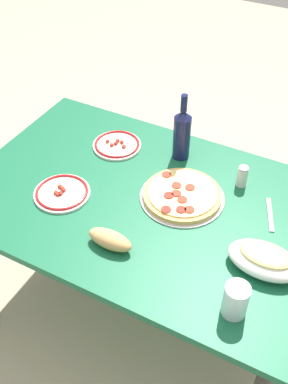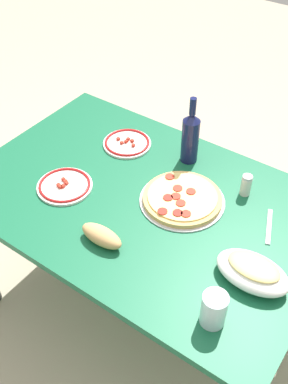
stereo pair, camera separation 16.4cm
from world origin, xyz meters
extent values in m
plane|color=tan|center=(0.00, 0.00, 0.00)|extent=(8.00, 8.00, 0.00)
cube|color=#145938|center=(0.00, 0.00, 0.70)|extent=(1.36, 0.90, 0.03)
cylinder|color=#33302D|center=(0.62, -0.39, 0.34)|extent=(0.07, 0.07, 0.69)
cylinder|color=#B7B7BC|center=(-0.13, -0.07, 0.72)|extent=(0.32, 0.32, 0.01)
cylinder|color=tan|center=(-0.13, -0.07, 0.73)|extent=(0.30, 0.30, 0.02)
cylinder|color=#EACC75|center=(-0.13, -0.07, 0.75)|extent=(0.26, 0.26, 0.01)
cylinder|color=#B22D1E|center=(-0.03, -0.13, 0.75)|extent=(0.04, 0.04, 0.00)
cylinder|color=maroon|center=(-0.09, -0.02, 0.75)|extent=(0.04, 0.04, 0.00)
cylinder|color=maroon|center=(-0.16, 0.02, 0.75)|extent=(0.04, 0.04, 0.00)
cylinder|color=#B22D1E|center=(-0.11, -0.05, 0.75)|extent=(0.04, 0.04, 0.00)
cylinder|color=#B22D1E|center=(-0.14, -0.03, 0.75)|extent=(0.04, 0.04, 0.00)
cylinder|color=#B22D1E|center=(-0.19, 0.01, 0.75)|extent=(0.04, 0.04, 0.00)
cylinder|color=#B22D1E|center=(-0.14, -0.10, 0.75)|extent=(0.04, 0.04, 0.00)
cylinder|color=#B22D1E|center=(-0.09, -0.09, 0.75)|extent=(0.04, 0.04, 0.00)
cylinder|color=maroon|center=(-0.11, 0.05, 0.75)|extent=(0.04, 0.04, 0.00)
ellipsoid|color=white|center=(-0.49, 0.11, 0.75)|extent=(0.24, 0.15, 0.07)
ellipsoid|color=#AD2819|center=(-0.49, 0.11, 0.77)|extent=(0.20, 0.12, 0.03)
ellipsoid|color=#EACC75|center=(-0.49, 0.11, 0.78)|extent=(0.17, 0.10, 0.02)
cylinder|color=#141942|center=(-0.02, -0.29, 0.81)|extent=(0.07, 0.07, 0.19)
cone|color=#141942|center=(-0.02, -0.29, 0.92)|extent=(0.07, 0.07, 0.03)
cylinder|color=#141942|center=(-0.02, -0.29, 0.97)|extent=(0.03, 0.03, 0.07)
cylinder|color=silver|center=(-0.46, 0.31, 0.78)|extent=(0.08, 0.08, 0.12)
cylinder|color=white|center=(0.28, 0.13, 0.72)|extent=(0.21, 0.21, 0.01)
torus|color=red|center=(0.28, 0.13, 0.73)|extent=(0.20, 0.20, 0.01)
cube|color=#AD2819|center=(0.28, 0.14, 0.73)|extent=(0.01, 0.01, 0.01)
cube|color=#AD2819|center=(0.30, 0.14, 0.73)|extent=(0.01, 0.01, 0.01)
cube|color=#AD2819|center=(0.28, 0.12, 0.73)|extent=(0.01, 0.01, 0.01)
cube|color=#AD2819|center=(0.29, 0.15, 0.73)|extent=(0.01, 0.01, 0.01)
cube|color=#AD2819|center=(0.29, 0.11, 0.73)|extent=(0.01, 0.01, 0.01)
cube|color=#AD2819|center=(0.31, 0.11, 0.73)|extent=(0.01, 0.01, 0.01)
cylinder|color=white|center=(0.25, -0.23, 0.72)|extent=(0.21, 0.21, 0.01)
torus|color=red|center=(0.25, -0.23, 0.73)|extent=(0.19, 0.19, 0.01)
cube|color=#AD2819|center=(0.26, -0.23, 0.73)|extent=(0.01, 0.01, 0.01)
cube|color=#AD2819|center=(0.21, -0.22, 0.73)|extent=(0.01, 0.01, 0.01)
cube|color=#AD2819|center=(0.24, -0.25, 0.73)|extent=(0.01, 0.01, 0.01)
cube|color=#AD2819|center=(0.26, -0.21, 0.73)|extent=(0.01, 0.01, 0.01)
cube|color=#AD2819|center=(0.29, -0.22, 0.73)|extent=(0.01, 0.01, 0.01)
cube|color=#AD2819|center=(0.26, -0.25, 0.73)|extent=(0.01, 0.01, 0.01)
ellipsoid|color=tan|center=(-0.01, 0.26, 0.75)|extent=(0.16, 0.07, 0.06)
cylinder|color=silver|center=(-0.30, -0.24, 0.76)|extent=(0.04, 0.04, 0.07)
cylinder|color=#B7B7BC|center=(-0.30, -0.24, 0.80)|extent=(0.04, 0.04, 0.01)
cube|color=#B7B7BC|center=(-0.44, -0.13, 0.72)|extent=(0.08, 0.16, 0.00)
camera|label=1|loc=(-0.58, 1.10, 1.91)|focal=42.92mm
camera|label=2|loc=(-0.72, 1.02, 1.91)|focal=42.92mm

